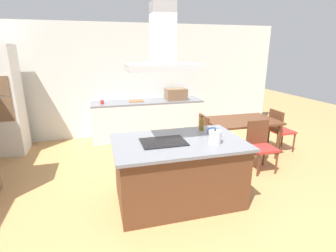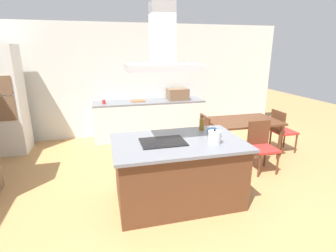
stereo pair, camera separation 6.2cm
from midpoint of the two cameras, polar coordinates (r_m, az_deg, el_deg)
The scene contains 17 objects.
ground at distance 5.20m, azimuth -2.27°, elevation -7.19°, with size 16.00×16.00×0.00m, color tan.
wall_back at distance 6.53m, azimuth -5.71°, elevation 9.94°, with size 7.20×0.10×2.70m, color silver.
kitchen_island at distance 3.69m, azimuth 2.65°, elevation -9.85°, with size 1.79×1.14×0.90m.
cooktop at distance 3.46m, azimuth -0.63°, elevation -3.53°, with size 0.60×0.44×0.01m, color black.
tea_kettle at distance 3.45m, azimuth 10.76°, elevation -2.47°, with size 0.22×0.17×0.20m.
olive_oil_bottle at distance 3.98m, azimuth 7.92°, elevation 0.35°, with size 0.07×0.07×0.23m.
mixing_bowl at distance 3.83m, azimuth 10.46°, elevation -1.10°, with size 0.19×0.19×0.10m, color #2D6BB7.
back_counter at distance 6.36m, azimuth -3.78°, elevation 1.54°, with size 2.66×0.62×0.90m.
countertop_microwave at distance 6.40m, azimuth 2.42°, elevation 7.07°, with size 0.50×0.38×0.28m, color brown.
coffee_mug_red at distance 6.08m, azimuth -13.76°, elevation 5.20°, with size 0.08×0.08×0.09m, color red.
cutting_board at distance 6.26m, azimuth -6.36°, elevation 5.55°, with size 0.34×0.24×0.02m, color #995B33.
wall_oven_stack at distance 6.19m, azimuth -32.31°, elevation 4.77°, with size 0.70×0.66×2.20m.
dining_table at distance 5.35m, azimuth 16.51°, elevation 0.38°, with size 1.40×0.90×0.75m.
chair_facing_island at distance 4.87m, azimuth 20.30°, elevation -3.54°, with size 0.42×0.42×0.89m.
chair_at_right_end at distance 5.90m, azimuth 24.05°, elevation -0.50°, with size 0.42×0.42×0.89m.
chair_at_left_end at distance 5.00m, azimuth 7.28°, elevation -2.08°, with size 0.42×0.42×0.89m.
range_hood at distance 3.25m, azimuth -0.70°, elevation 16.68°, with size 0.90×0.55×0.78m.
Camera 2 is at (-0.95, -3.17, 2.10)m, focal length 27.50 mm.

